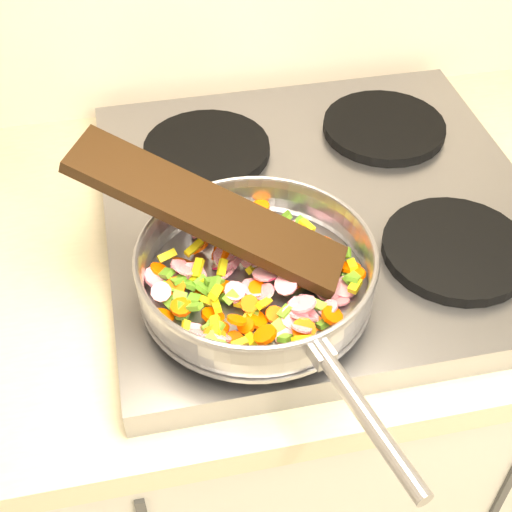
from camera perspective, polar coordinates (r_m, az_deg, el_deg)
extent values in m
cube|color=#939399|center=(1.02, 5.17, 3.65)|extent=(0.60, 0.60, 0.04)
cylinder|color=black|center=(0.88, -1.08, -2.07)|extent=(0.19, 0.19, 0.02)
cylinder|color=black|center=(0.95, 15.69, 0.53)|extent=(0.19, 0.19, 0.02)
cylinder|color=black|center=(1.09, -3.96, 8.53)|extent=(0.19, 0.19, 0.02)
cylinder|color=black|center=(1.15, 10.20, 10.11)|extent=(0.19, 0.19, 0.02)
cylinder|color=#9E9EA5|center=(0.86, 0.00, -2.44)|extent=(0.28, 0.28, 0.01)
torus|color=#9E9EA5|center=(0.83, 0.00, -1.03)|extent=(0.33, 0.33, 0.05)
torus|color=#9E9EA5|center=(0.82, 0.00, 0.20)|extent=(0.28, 0.28, 0.01)
cylinder|color=#9E9EA5|center=(0.70, 8.78, -12.51)|extent=(0.06, 0.19, 0.02)
cube|color=#9E9EA5|center=(0.74, 5.20, -7.69)|extent=(0.03, 0.03, 0.02)
cylinder|color=#F14E00|center=(0.88, -5.88, -0.54)|extent=(0.03, 0.03, 0.02)
cube|color=#528E20|center=(0.84, -6.80, -2.58)|extent=(0.03, 0.02, 0.01)
cylinder|color=#F14E00|center=(0.86, 3.41, -1.70)|extent=(0.02, 0.02, 0.02)
cylinder|color=#C4133E|center=(0.85, -7.95, -1.74)|extent=(0.04, 0.04, 0.02)
cylinder|color=#C4133E|center=(0.79, -5.19, -6.33)|extent=(0.04, 0.04, 0.01)
cylinder|color=#C4133E|center=(0.91, -4.26, 1.99)|extent=(0.04, 0.03, 0.03)
cylinder|color=#C4133E|center=(0.87, -2.52, -0.53)|extent=(0.05, 0.04, 0.03)
cube|color=#528E20|center=(0.79, 2.34, -6.58)|extent=(0.02, 0.02, 0.02)
cube|color=#528E20|center=(0.85, -3.35, -2.00)|extent=(0.03, 0.02, 0.01)
cube|color=#528E20|center=(0.82, -5.73, -4.38)|extent=(0.02, 0.03, 0.01)
cube|color=yellow|center=(0.87, -5.00, 0.67)|extent=(0.03, 0.02, 0.01)
cylinder|color=#C4133E|center=(0.84, 0.76, -1.43)|extent=(0.04, 0.04, 0.01)
cylinder|color=#F14E00|center=(0.84, -2.76, -2.50)|extent=(0.03, 0.03, 0.01)
cylinder|color=#F14E00|center=(0.78, 4.20, -7.69)|extent=(0.02, 0.03, 0.02)
cube|color=yellow|center=(0.87, -7.13, 0.02)|extent=(0.03, 0.02, 0.01)
cylinder|color=#C4133E|center=(0.82, -1.68, -2.86)|extent=(0.03, 0.03, 0.01)
cube|color=yellow|center=(0.90, -0.67, 2.15)|extent=(0.01, 0.03, 0.02)
cube|color=#528E20|center=(0.92, 2.46, 3.18)|extent=(0.02, 0.02, 0.02)
cube|color=yellow|center=(0.87, 5.65, 0.38)|extent=(0.02, 0.01, 0.02)
cylinder|color=#C4133E|center=(0.81, 5.80, -4.14)|extent=(0.03, 0.03, 0.02)
cylinder|color=#C4133E|center=(0.91, 3.70, 2.05)|extent=(0.04, 0.05, 0.02)
cube|color=#528E20|center=(0.76, -0.76, -8.02)|extent=(0.02, 0.02, 0.01)
cube|color=#528E20|center=(0.80, 1.65, -5.75)|extent=(0.03, 0.02, 0.01)
cube|color=#528E20|center=(0.89, 5.57, 0.65)|extent=(0.02, 0.02, 0.02)
cylinder|color=#C4133E|center=(0.83, 0.75, -2.92)|extent=(0.03, 0.03, 0.02)
cube|color=#528E20|center=(0.85, 1.13, -1.33)|extent=(0.02, 0.03, 0.01)
cube|color=#528E20|center=(0.85, -7.15, -1.38)|extent=(0.02, 0.02, 0.02)
cylinder|color=#C4133E|center=(0.85, -5.94, -0.94)|extent=(0.03, 0.04, 0.03)
cube|color=#528E20|center=(0.80, -4.93, -4.07)|extent=(0.02, 0.02, 0.02)
cylinder|color=#F14E00|center=(0.79, -1.73, -6.79)|extent=(0.03, 0.02, 0.02)
cube|color=#528E20|center=(0.84, -5.49, -2.24)|extent=(0.03, 0.02, 0.02)
cylinder|color=#F14E00|center=(0.86, -7.73, -1.10)|extent=(0.03, 0.03, 0.02)
cube|color=#528E20|center=(0.85, -3.86, -2.45)|extent=(0.02, 0.02, 0.01)
cylinder|color=#F14E00|center=(0.81, 0.02, -5.10)|extent=(0.03, 0.03, 0.02)
cube|color=#528E20|center=(0.85, 1.87, -1.19)|extent=(0.02, 0.02, 0.01)
cylinder|color=#F14E00|center=(0.81, -6.00, -4.09)|extent=(0.03, 0.03, 0.01)
cube|color=#528E20|center=(0.85, -4.50, -2.04)|extent=(0.02, 0.02, 0.01)
cylinder|color=#F14E00|center=(0.80, -5.08, -6.32)|extent=(0.03, 0.03, 0.02)
cube|color=#528E20|center=(0.85, 3.47, -1.97)|extent=(0.03, 0.02, 0.02)
cylinder|color=#C4133E|center=(0.85, 7.14, -2.49)|extent=(0.04, 0.04, 0.01)
cylinder|color=#F14E00|center=(0.79, -1.56, -5.14)|extent=(0.03, 0.03, 0.02)
cube|color=yellow|center=(0.85, -4.72, -1.94)|extent=(0.02, 0.02, 0.01)
cube|color=#528E20|center=(0.87, 6.91, 0.18)|extent=(0.02, 0.02, 0.02)
cylinder|color=#C4133E|center=(0.83, -1.48, -3.15)|extent=(0.03, 0.02, 0.01)
cube|color=yellow|center=(0.79, -2.97, -7.32)|extent=(0.02, 0.02, 0.01)
cube|color=#528E20|center=(0.89, 1.80, 1.93)|extent=(0.02, 0.02, 0.02)
cylinder|color=#F14E00|center=(0.83, 0.13, -2.64)|extent=(0.03, 0.03, 0.01)
cylinder|color=#C4133E|center=(0.81, 4.17, -5.06)|extent=(0.03, 0.02, 0.02)
cube|color=#528E20|center=(0.84, 7.93, -1.67)|extent=(0.03, 0.03, 0.02)
cylinder|color=#C4133E|center=(0.84, 6.52, -3.50)|extent=(0.04, 0.04, 0.02)
cube|color=yellow|center=(0.81, 0.64, -3.80)|extent=(0.02, 0.02, 0.02)
cylinder|color=#F14E00|center=(0.93, 0.39, 4.02)|extent=(0.03, 0.03, 0.01)
cylinder|color=#F14E00|center=(0.84, -6.50, -2.49)|extent=(0.03, 0.03, 0.02)
cube|color=#528E20|center=(0.85, 7.48, -1.97)|extent=(0.02, 0.02, 0.02)
cube|color=yellow|center=(0.83, 7.93, -2.37)|extent=(0.02, 0.02, 0.01)
cylinder|color=#F14E00|center=(0.80, -2.86, -5.71)|extent=(0.03, 0.03, 0.02)
cube|color=yellow|center=(0.87, 0.82, 0.35)|extent=(0.03, 0.02, 0.02)
cube|color=#528E20|center=(0.86, 7.54, -1.72)|extent=(0.02, 0.02, 0.02)
cylinder|color=#F14E00|center=(0.87, -2.82, 0.25)|extent=(0.03, 0.03, 0.03)
cube|color=yellow|center=(0.86, 2.59, -1.05)|extent=(0.02, 0.02, 0.01)
cube|color=yellow|center=(0.82, -0.95, -3.86)|extent=(0.02, 0.02, 0.01)
cube|color=yellow|center=(0.81, -3.25, -2.87)|extent=(0.02, 0.03, 0.02)
cube|color=yellow|center=(0.89, -1.43, 0.99)|extent=(0.03, 0.02, 0.02)
cylinder|color=#C4133E|center=(0.82, -1.59, -2.93)|extent=(0.04, 0.04, 0.02)
cylinder|color=#F14E00|center=(0.80, -0.81, -5.62)|extent=(0.03, 0.03, 0.02)
cylinder|color=#C4133E|center=(0.79, 3.66, -5.73)|extent=(0.03, 0.02, 0.02)
cylinder|color=#C4133E|center=(0.80, 3.10, -4.90)|extent=(0.04, 0.04, 0.02)
cylinder|color=#F14E00|center=(0.80, 6.12, -4.76)|extent=(0.03, 0.03, 0.02)
cylinder|color=#C4133E|center=(0.84, 5.75, -2.56)|extent=(0.04, 0.04, 0.02)
cube|color=yellow|center=(0.89, -0.13, 2.19)|extent=(0.03, 0.02, 0.02)
cube|color=#528E20|center=(0.86, -5.89, -1.10)|extent=(0.02, 0.02, 0.02)
cylinder|color=#C4133E|center=(0.82, 2.41, -2.28)|extent=(0.03, 0.03, 0.02)
cube|color=#528E20|center=(0.81, 5.49, -5.37)|extent=(0.02, 0.02, 0.01)
cube|color=#528E20|center=(0.83, -6.73, -3.79)|extent=(0.02, 0.02, 0.01)
cube|color=yellow|center=(0.81, -3.20, -3.95)|extent=(0.01, 0.03, 0.02)
cube|color=#528E20|center=(0.82, -0.07, -4.29)|extent=(0.02, 0.02, 0.01)
cylinder|color=#F14E00|center=(0.90, 3.30, 1.46)|extent=(0.04, 0.04, 0.02)
cylinder|color=#F14E00|center=(0.79, 3.85, -5.90)|extent=(0.04, 0.04, 0.02)
cube|color=#528E20|center=(0.84, -6.23, -1.89)|extent=(0.02, 0.02, 0.01)
cylinder|color=#F14E00|center=(0.81, -0.54, -3.82)|extent=(0.03, 0.02, 0.02)
cube|color=#528E20|center=(0.83, -6.14, -3.26)|extent=(0.02, 0.02, 0.01)
cube|color=#528E20|center=(0.79, -5.20, -6.40)|extent=(0.03, 0.02, 0.02)
cube|color=#528E20|center=(0.81, -2.02, -3.30)|extent=(0.02, 0.02, 0.02)
cube|color=yellow|center=(0.78, -5.68, -5.82)|extent=(0.01, 0.02, 0.02)
cube|color=#528E20|center=(0.83, -2.26, -3.16)|extent=(0.02, 0.02, 0.02)
cylinder|color=#C4133E|center=(0.78, -4.51, -6.15)|extent=(0.04, 0.03, 0.02)
cylinder|color=#F14E00|center=(0.88, 5.97, 1.01)|extent=(0.03, 0.04, 0.03)
cylinder|color=#C4133E|center=(0.91, -2.60, 1.47)|extent=(0.03, 0.04, 0.02)
cylinder|color=#C4133E|center=(0.85, -5.09, -1.61)|extent=(0.04, 0.04, 0.03)
cube|color=yellow|center=(0.85, -2.72, -0.93)|extent=(0.02, 0.02, 0.02)
cylinder|color=#C4133E|center=(0.82, 3.49, -4.31)|extent=(0.03, 0.03, 0.03)
cylinder|color=#F14E00|center=(0.85, -4.28, -2.58)|extent=(0.04, 0.04, 0.01)
cylinder|color=#F14E00|center=(0.78, -3.38, -6.52)|extent=(0.04, 0.04, 0.02)
cube|color=#528E20|center=(0.82, -5.01, -3.44)|extent=(0.02, 0.03, 0.02)
cylinder|color=#C4133E|center=(0.87, -6.11, -1.07)|extent=(0.03, 0.03, 0.02)
cube|color=#528E20|center=(0.89, 6.70, 0.23)|extent=(0.02, 0.02, 0.02)
cube|color=#528E20|center=(0.88, -2.42, -0.30)|extent=(0.02, 0.02, 0.01)
cube|color=yellow|center=(0.87, 3.68, -0.77)|extent=(0.02, 0.02, 0.01)
cylinder|color=#C4133E|center=(0.83, 3.89, -3.96)|extent=(0.04, 0.04, 0.02)
cube|color=#528E20|center=(0.80, 2.34, -4.49)|extent=(0.02, 0.02, 0.01)
cube|color=#528E20|center=(0.81, 4.95, -3.91)|extent=(0.02, 0.02, 0.01)
cylinder|color=#C4133E|center=(0.83, -7.60, -2.86)|extent=(0.03, 0.03, 0.02)
cube|color=yellow|center=(0.86, -0.23, -1.01)|extent=(0.02, 0.02, 0.02)
cube|color=yellow|center=(0.79, -0.38, -6.66)|extent=(0.01, 0.02, 0.01)
cube|color=#528E20|center=(0.87, 5.58, -1.06)|extent=(0.03, 0.02, 0.02)
cube|color=yellow|center=(0.90, 4.10, 2.41)|extent=(0.02, 0.02, 0.01)
cube|color=yellow|center=(0.79, 0.69, -6.41)|extent=(0.02, 0.02, 0.01)
cube|color=#528E20|center=(0.91, 3.44, 2.72)|extent=(0.02, 0.02, 0.02)
cylinder|color=#F14E00|center=(0.88, -2.73, 0.50)|extent=(0.02, 0.03, 0.02)
cylinder|color=#C4133E|center=(0.87, -5.93, -1.42)|extent=(0.03, 0.03, 0.01)
cylinder|color=#F14E00|center=(0.89, -1.58, 0.46)|extent=(0.03, 0.03, 0.01)
cube|color=#528E20|center=(0.86, 7.34, -1.84)|extent=(0.01, 0.02, 0.01)
cylinder|color=#C4133E|center=(0.81, 3.75, -4.79)|extent=(0.04, 0.04, 0.02)
cylinder|color=#C4133E|center=(0.90, 3.26, 2.10)|extent=(0.04, 0.04, 0.01)
cylinder|color=#C4133E|center=(0.78, -2.94, -6.27)|extent=(0.03, 0.03, 0.03)
cylinder|color=#C4133E|center=(0.87, -0.33, -0.27)|extent=(0.03, 0.03, 0.01)
cylinder|color=#C4133E|center=(0.87, 2.35, 0.81)|extent=(0.03, 0.03, 0.02)
cylinder|color=#C4133E|center=(0.90, -0.89, 1.32)|extent=(0.04, 0.04, 0.01)
cylinder|color=#F14E00|center=(0.81, -3.48, -4.79)|extent=(0.04, 0.04, 0.02)
cylinder|color=#F14E00|center=(0.88, -4.56, 0.66)|extent=(0.03, 0.03, 0.02)
cube|color=yellow|center=(0.78, -1.35, -7.01)|extent=(0.02, 0.01, 0.01)
cylinder|color=#C4133E|center=(0.81, 3.77, -3.85)|extent=(0.03, 0.03, 0.02)
cylinder|color=#F14E00|center=(0.89, 1.56, 1.65)|extent=(0.04, 0.04, 0.01)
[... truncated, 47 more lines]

